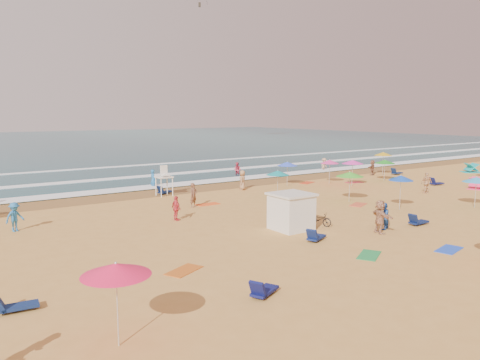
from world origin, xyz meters
TOP-DOWN VIEW (x-y plane):
  - ground at (0.00, 0.00)m, footprint 220.00×220.00m
  - ocean at (0.00, 84.00)m, footprint 220.00×140.00m
  - wet_sand at (0.00, 12.50)m, footprint 220.00×220.00m
  - surf_foam at (0.00, 21.32)m, footprint 200.00×18.70m
  - cabana at (-3.01, -3.55)m, footprint 2.00×2.00m
  - cabana_roof at (-3.01, -3.55)m, footprint 2.20×2.20m
  - bicycle at (-1.11, -3.85)m, footprint 1.20×1.60m
  - lifeguard_stand at (-4.22, 10.63)m, footprint 1.20×1.20m
  - beach_umbrellas at (2.41, 0.82)m, footprint 54.76×24.58m
  - loungers at (2.20, -2.44)m, footprint 41.77×22.93m
  - towels at (3.79, 0.22)m, footprint 46.22×21.67m
  - popup_tents at (25.60, 1.37)m, footprint 13.12×9.00m
  - beachgoers at (-1.58, 3.77)m, footprint 48.38×29.31m

SIDE VIEW (x-z plane):
  - ground at x=0.00m, z-range 0.00..0.00m
  - ocean at x=0.00m, z-range -0.09..0.09m
  - wet_sand at x=0.00m, z-range 0.01..0.01m
  - towels at x=3.79m, z-range 0.00..0.03m
  - surf_foam at x=0.00m, z-range 0.08..0.12m
  - loungers at x=2.20m, z-range 0.00..0.34m
  - bicycle at x=-1.11m, z-range 0.00..0.80m
  - popup_tents at x=25.60m, z-range 0.00..1.20m
  - beachgoers at x=-1.58m, z-range -0.27..1.86m
  - cabana at x=-3.01m, z-range 0.00..2.00m
  - lifeguard_stand at x=-4.22m, z-range 0.00..2.10m
  - cabana_roof at x=-3.01m, z-range 2.00..2.12m
  - beach_umbrellas at x=2.41m, z-range 1.80..2.54m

